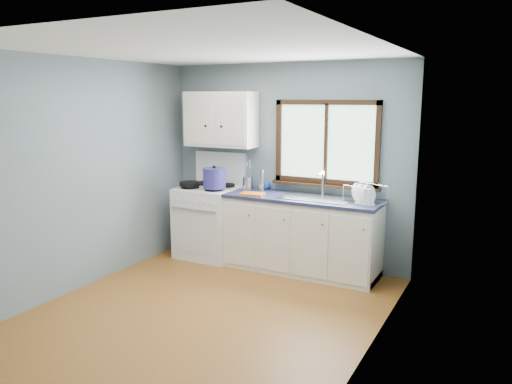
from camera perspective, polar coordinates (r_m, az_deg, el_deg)
The scene contains 19 objects.
floor at distance 5.10m, azimuth -5.37°, elevation -13.44°, with size 3.20×3.60×0.02m, color #935A22.
ceiling at distance 4.67m, azimuth -5.94°, elevation 16.02°, with size 3.20×3.60×0.02m, color white.
wall_back at distance 6.30m, azimuth 3.47°, elevation 3.20°, with size 3.20×0.02×2.50m, color slate.
wall_front at distance 3.40m, azimuth -22.70°, elevation -4.17°, with size 3.20×0.02×2.50m, color slate.
wall_left at distance 5.76m, azimuth -19.13°, elevation 1.92°, with size 0.02×3.60×2.50m, color slate.
wall_right at distance 4.08m, azimuth 13.59°, elevation -1.25°, with size 0.02×3.60×2.50m, color slate.
gas_range at distance 6.60m, azimuth -5.37°, elevation -3.17°, with size 0.76×0.69×1.36m.
base_cabinets at distance 6.04m, azimuth 5.21°, elevation -5.29°, with size 1.85×0.60×0.88m.
countertop at distance 5.93m, azimuth 5.28°, elevation -0.74°, with size 1.89×0.64×0.04m, color #1B1F39.
sink at distance 5.87m, azimuth 6.90°, elevation -1.29°, with size 0.84×0.46×0.44m.
window at distance 6.04m, azimuth 7.99°, elevation 4.94°, with size 1.36×0.10×1.03m.
upper_cabinets at distance 6.49m, azimuth -4.08°, elevation 8.29°, with size 0.95×0.35×0.70m.
skillet at distance 6.45m, azimuth -7.57°, elevation 0.93°, with size 0.40×0.29×0.05m.
stockpot at distance 6.25m, azimuth -4.78°, elevation 1.62°, with size 0.37×0.37×0.29m.
utensil_crock at distance 6.33m, azimuth -0.94°, elevation 1.03°, with size 0.14×0.14×0.42m.
thermos at distance 6.24m, azimuth 0.65°, elevation 1.33°, with size 0.06×0.06×0.27m, color silver.
soap_bottle at distance 6.33m, azimuth 0.95°, elevation 1.28°, with size 0.09×0.09×0.23m, color blue.
dish_towel at distance 6.02m, azimuth -0.40°, elevation -0.21°, with size 0.28×0.20×0.02m, color #CE611A.
dish_rack at distance 5.70m, azimuth 12.26°, elevation -0.64°, with size 0.49×0.44×0.21m.
Camera 1 is at (2.57, -3.88, 2.08)m, focal length 35.00 mm.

